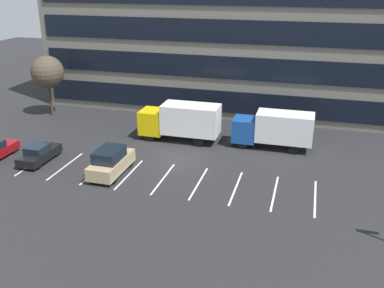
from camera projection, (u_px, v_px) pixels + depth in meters
The scene contains 8 objects.
ground_plane at pixel (176, 162), 35.52m from camera, with size 120.00×120.00×0.00m, color #262628.
office_building at pixel (224, 26), 48.21m from camera, with size 39.24×12.36×18.00m.
lot_markings at pixel (163, 179), 32.59m from camera, with size 22.54×5.40×0.01m.
box_truck_blue at pixel (274, 128), 37.67m from camera, with size 7.09×2.35×3.29m.
box_truck_yellow at pixel (181, 120), 39.37m from camera, with size 7.54×2.50×3.50m.
sedan_black at pixel (39, 154), 35.29m from camera, with size 1.73×4.12×1.48m.
suv_tan at pixel (111, 162), 32.99m from camera, with size 2.01×4.74×2.14m.
bare_tree at pixel (47, 72), 45.51m from camera, with size 3.46×3.46×6.49m.
Camera 1 is at (10.08, -30.85, 14.57)m, focal length 40.05 mm.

